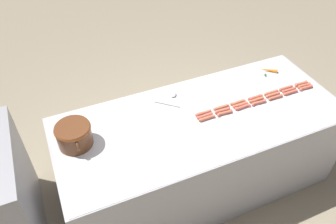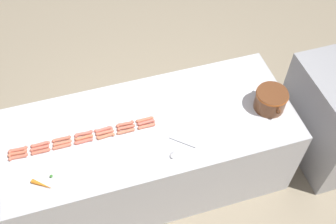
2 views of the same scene
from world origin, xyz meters
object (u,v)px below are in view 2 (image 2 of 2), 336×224
(hot_dog_11, at_px, (105,133))
(hot_dog_16, at_px, (62,146))
(hot_dog_19, at_px, (126,131))
(serving_spoon, at_px, (177,151))
(hot_dog_18, at_px, (106,136))
(hot_dog_15, at_px, (41,152))
(hot_dog_6, at_px, (145,120))
(hot_dog_10, at_px, (84,138))
(hot_dog_2, at_px, (61,139))
(hot_dog_13, at_px, (146,122))
(hot_dog_9, at_px, (62,143))
(hot_dog_4, at_px, (103,129))
(bean_pot, at_px, (271,99))
(hot_dog_12, at_px, (126,127))
(hot_dog_8, at_px, (40,148))
(hot_dog_20, at_px, (147,126))
(hot_dog_1, at_px, (40,144))
(hot_dog_14, at_px, (18,157))
(hot_dog_3, at_px, (84,134))
(carrot, at_px, (43,184))
(hot_dog_5, at_px, (125,124))
(hot_dog_7, at_px, (17,153))
(hot_dog_0, at_px, (18,150))
(back_cabinet, at_px, (336,118))
(hot_dog_17, at_px, (84,141))

(hot_dog_11, height_order, hot_dog_16, same)
(hot_dog_19, distance_m, serving_spoon, 0.43)
(hot_dog_18, distance_m, serving_spoon, 0.56)
(hot_dog_15, bearing_deg, hot_dog_19, 89.72)
(hot_dog_6, distance_m, hot_dog_10, 0.49)
(hot_dog_2, relative_size, hot_dog_13, 1.00)
(hot_dog_9, bearing_deg, hot_dog_13, 90.32)
(hot_dog_10, bearing_deg, hot_dog_11, 90.25)
(hot_dog_4, distance_m, bean_pot, 1.35)
(hot_dog_11, xyz_separation_m, hot_dog_12, (-0.00, 0.17, 0.00))
(hot_dog_8, bearing_deg, serving_spoon, 72.21)
(hot_dog_20, bearing_deg, hot_dog_2, -96.02)
(hot_dog_1, height_order, hot_dog_14, same)
(hot_dog_3, bearing_deg, hot_dog_11, 77.03)
(hot_dog_18, relative_size, carrot, 0.94)
(hot_dog_19, bearing_deg, hot_dog_9, -94.09)
(hot_dog_15, bearing_deg, hot_dog_5, 95.90)
(hot_dog_4, distance_m, hot_dog_18, 0.07)
(hot_dog_11, height_order, hot_dog_18, same)
(hot_dog_7, relative_size, carrot, 0.94)
(hot_dog_9, height_order, hot_dog_11, same)
(hot_dog_19, bearing_deg, hot_dog_3, -102.95)
(hot_dog_0, height_order, hot_dog_3, same)
(hot_dog_1, xyz_separation_m, hot_dog_15, (0.07, -0.00, 0.00))
(hot_dog_1, bearing_deg, hot_dog_12, 87.15)
(hot_dog_19, distance_m, carrot, 0.72)
(hot_dog_7, relative_size, hot_dog_8, 1.00)
(hot_dog_1, relative_size, serving_spoon, 0.64)
(hot_dog_15, bearing_deg, hot_dog_18, 89.84)
(back_cabinet, bearing_deg, hot_dog_17, -93.58)
(hot_dog_10, height_order, hot_dog_15, same)
(hot_dog_8, xyz_separation_m, hot_dog_15, (0.03, 0.01, 0.00))
(hot_dog_0, bearing_deg, carrot, 23.61)
(hot_dog_7, distance_m, hot_dog_14, 0.03)
(hot_dog_6, xyz_separation_m, hot_dog_11, (0.03, -0.33, 0.00))
(hot_dog_1, xyz_separation_m, hot_dog_4, (0.00, 0.48, 0.00))
(hot_dog_19, height_order, bean_pot, bean_pot)
(hot_dog_6, distance_m, hot_dog_19, 0.18)
(hot_dog_19, bearing_deg, back_cabinet, 85.92)
(hot_dog_4, bearing_deg, hot_dog_12, 79.70)
(hot_dog_4, xyz_separation_m, hot_dog_14, (0.06, -0.65, 0.00))
(hot_dog_20, relative_size, bean_pot, 0.45)
(hot_dog_0, bearing_deg, hot_dog_4, 89.89)
(hot_dog_17, bearing_deg, hot_dog_9, -101.22)
(hot_dog_9, bearing_deg, hot_dog_10, 90.39)
(hot_dog_15, bearing_deg, hot_dog_10, 95.67)
(hot_dog_8, height_order, hot_dog_18, same)
(hot_dog_12, bearing_deg, hot_dog_8, -89.98)
(back_cabinet, distance_m, hot_dog_13, 1.79)
(hot_dog_6, xyz_separation_m, hot_dog_14, (0.06, -0.99, 0.00))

